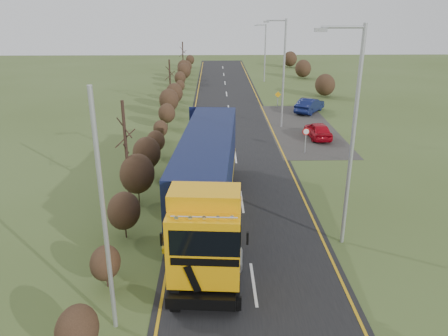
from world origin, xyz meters
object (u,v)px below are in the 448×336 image
lorry (207,176)px  streetlight_near (351,130)px  car_red_hatchback (318,130)px  car_blue_sedan (310,105)px  speed_sign (306,136)px

lorry → streetlight_near: bearing=-16.7°
car_red_hatchback → streetlight_near: (-2.83, -17.30, 4.95)m
car_blue_sedan → lorry: bearing=100.3°
lorry → car_red_hatchback: (9.24, 14.83, -1.85)m
car_blue_sedan → streetlight_near: size_ratio=0.45×
streetlight_near → speed_sign: (0.94, 13.32, -4.25)m
lorry → streetlight_near: 7.54m
car_blue_sedan → speed_sign: (-3.10, -13.33, 0.63)m
car_red_hatchback → speed_sign: 4.46m
car_red_hatchback → streetlight_near: size_ratio=0.40×
lorry → speed_sign: bearing=60.2°
lorry → car_blue_sedan: lorry is taller
car_red_hatchback → lorry: bearing=54.8°
speed_sign → car_red_hatchback: bearing=64.6°
car_red_hatchback → car_blue_sedan: 9.42m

